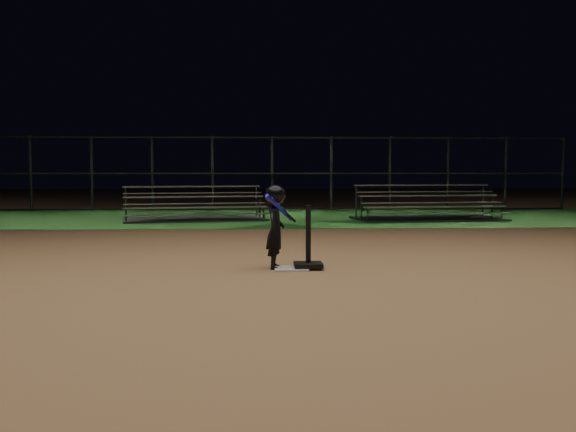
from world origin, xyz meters
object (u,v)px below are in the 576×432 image
object	(u,v)px
batting_tee	(308,256)
home_plate	(291,268)
bleacher_right	(428,213)
bleacher_left	(195,213)
child_batter	(275,224)

from	to	relation	value
batting_tee	home_plate	bearing A→B (deg)	-171.88
batting_tee	bleacher_right	distance (m)	9.38
batting_tee	bleacher_left	bearing A→B (deg)	105.44
home_plate	batting_tee	world-z (taller)	batting_tee
home_plate	bleacher_left	world-z (taller)	bleacher_left
child_batter	bleacher_right	distance (m)	9.54
bleacher_left	batting_tee	bearing A→B (deg)	-86.40
batting_tee	bleacher_left	world-z (taller)	bleacher_left
batting_tee	bleacher_right	size ratio (longest dim) A/B	0.20
home_plate	child_batter	xyz separation A→B (m)	(-0.21, 0.08, 0.59)
batting_tee	child_batter	distance (m)	0.62
child_batter	batting_tee	bearing A→B (deg)	-89.56
batting_tee	bleacher_right	xyz separation A→B (m)	(3.92, 8.52, 0.02)
home_plate	batting_tee	distance (m)	0.29
home_plate	bleacher_right	bearing A→B (deg)	64.11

